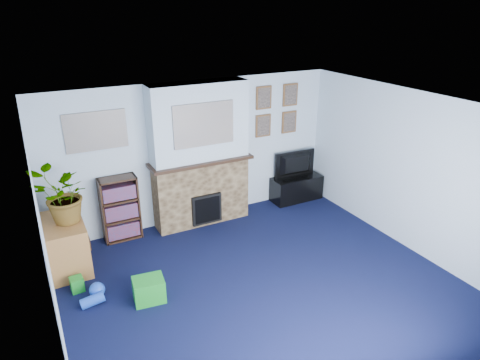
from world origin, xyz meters
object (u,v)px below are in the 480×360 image
tv_stand (296,188)px  bookshelf (120,210)px  television (297,165)px  sideboard (67,245)px

tv_stand → bookshelf: 3.32m
television → bookshelf: bookshelf is taller
bookshelf → sideboard: 1.01m
television → sideboard: (-4.19, -0.41, -0.36)m
tv_stand → television: television is taller
tv_stand → sideboard: sideboard is taller
tv_stand → bookshelf: bearing=178.7°
sideboard → tv_stand: bearing=5.3°
bookshelf → sideboard: (-0.88, -0.47, -0.15)m
tv_stand → bookshelf: bookshelf is taller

